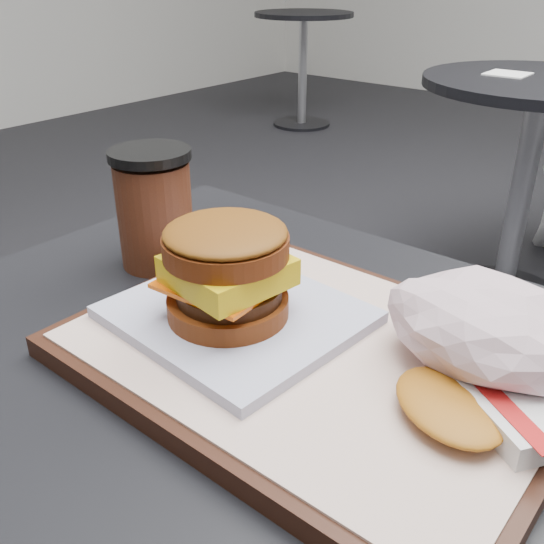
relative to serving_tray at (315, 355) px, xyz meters
The scene contains 8 objects.
serving_tray is the anchor object (origin of this frame).
breakfast_sandwich 0.09m from the serving_tray, 165.27° to the right, with size 0.20×0.18×0.09m.
hash_brown 0.14m from the serving_tray, ahead, with size 0.14×0.13×0.02m.
crumpled_wrapper 0.13m from the serving_tray, 26.56° to the left, with size 0.15×0.12×0.07m, color silver, non-canonical shape.
coffee_cup 0.25m from the serving_tray, 169.58° to the left, with size 0.08×0.08×0.12m.
neighbor_table 1.65m from the serving_tray, 101.68° to the left, with size 0.70×0.70×0.75m.
napkin 1.65m from the serving_tray, 105.29° to the left, with size 0.12×0.12×0.00m, color white.
bg_table_mid 3.96m from the serving_tray, 127.05° to the left, with size 0.66×0.66×0.75m.
Camera 1 is at (0.21, -0.28, 1.06)m, focal length 40.00 mm.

